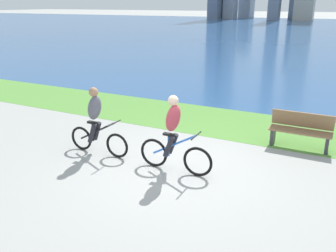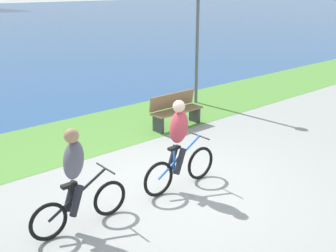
# 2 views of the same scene
# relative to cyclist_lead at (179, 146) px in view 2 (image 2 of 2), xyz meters

# --- Properties ---
(ground_plane) EXTENTS (300.00, 300.00, 0.00)m
(ground_plane) POSITION_rel_cyclist_lead_xyz_m (-0.03, 0.09, -0.84)
(ground_plane) COLOR #9E9E99
(grass_strip_bayside) EXTENTS (120.00, 2.83, 0.01)m
(grass_strip_bayside) POSITION_rel_cyclist_lead_xyz_m (-0.03, 3.69, -0.84)
(grass_strip_bayside) COLOR #59933D
(grass_strip_bayside) RESTS_ON ground
(cyclist_lead) EXTENTS (1.71, 0.52, 1.70)m
(cyclist_lead) POSITION_rel_cyclist_lead_xyz_m (0.00, 0.00, 0.00)
(cyclist_lead) COLOR black
(cyclist_lead) RESTS_ON ground
(cyclist_trailing) EXTENTS (1.67, 0.52, 1.64)m
(cyclist_trailing) POSITION_rel_cyclist_lead_xyz_m (-2.07, 0.03, -0.01)
(cyclist_trailing) COLOR black
(cyclist_trailing) RESTS_ON ground
(bench_near_path) EXTENTS (1.50, 0.47, 0.90)m
(bench_near_path) POSITION_rel_cyclist_lead_xyz_m (2.27, 2.64, -0.39)
(bench_near_path) COLOR olive
(bench_near_path) RESTS_ON ground
(lamppost_tall) EXTENTS (0.28, 0.28, 4.29)m
(lamppost_tall) POSITION_rel_cyclist_lead_xyz_m (4.33, 3.96, 1.93)
(lamppost_tall) COLOR #595960
(lamppost_tall) RESTS_ON ground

